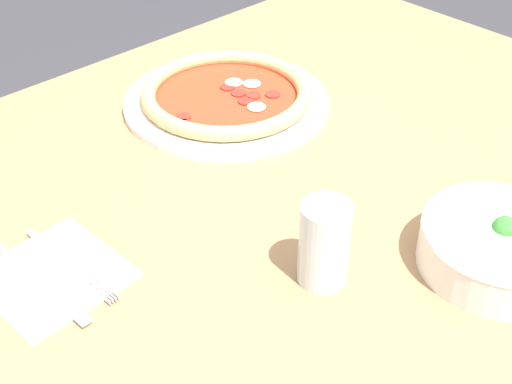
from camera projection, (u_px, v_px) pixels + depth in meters
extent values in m
cube|color=#99724C|center=(339.00, 170.00, 1.11)|extent=(1.19, 1.09, 0.03)
cylinder|color=olive|center=(325.00, 135.00, 1.90)|extent=(0.06, 0.06, 0.73)
cylinder|color=white|center=(227.00, 102.00, 1.23)|extent=(0.36, 0.36, 0.01)
torus|color=tan|center=(226.00, 92.00, 1.22)|extent=(0.30, 0.30, 0.03)
cylinder|color=red|center=(227.00, 98.00, 1.23)|extent=(0.26, 0.26, 0.01)
cylinder|color=maroon|center=(183.00, 124.00, 1.15)|extent=(0.03, 0.03, 0.00)
cylinder|color=maroon|center=(183.00, 117.00, 1.17)|extent=(0.03, 0.03, 0.00)
cylinder|color=maroon|center=(228.00, 87.00, 1.25)|extent=(0.03, 0.03, 0.00)
cylinder|color=maroon|center=(246.00, 101.00, 1.21)|extent=(0.03, 0.03, 0.00)
cylinder|color=maroon|center=(253.00, 96.00, 1.23)|extent=(0.03, 0.03, 0.00)
cylinder|color=maroon|center=(238.00, 93.00, 1.23)|extent=(0.03, 0.03, 0.00)
cylinder|color=maroon|center=(273.00, 95.00, 1.23)|extent=(0.03, 0.03, 0.00)
ellipsoid|color=silver|center=(252.00, 84.00, 1.26)|extent=(0.03, 0.03, 0.01)
ellipsoid|color=silver|center=(256.00, 107.00, 1.19)|extent=(0.03, 0.03, 0.01)
ellipsoid|color=silver|center=(234.00, 82.00, 1.26)|extent=(0.03, 0.03, 0.01)
cylinder|color=white|center=(499.00, 247.00, 0.89)|extent=(0.20, 0.20, 0.06)
torus|color=white|center=(503.00, 232.00, 0.88)|extent=(0.20, 0.20, 0.01)
ellipsoid|color=tan|center=(500.00, 270.00, 0.84)|extent=(0.04, 0.04, 0.02)
ellipsoid|color=tan|center=(451.00, 227.00, 0.89)|extent=(0.03, 0.04, 0.02)
ellipsoid|color=tan|center=(499.00, 222.00, 0.91)|extent=(0.03, 0.04, 0.02)
sphere|color=#388433|center=(505.00, 228.00, 0.88)|extent=(0.03, 0.03, 0.03)
cube|color=white|center=(53.00, 276.00, 0.89)|extent=(0.17, 0.17, 0.00)
cube|color=silver|center=(57.00, 254.00, 0.92)|extent=(0.02, 0.13, 0.00)
cube|color=silver|center=(96.00, 292.00, 0.86)|extent=(0.00, 0.06, 0.00)
cube|color=silver|center=(99.00, 290.00, 0.87)|extent=(0.00, 0.06, 0.00)
cube|color=silver|center=(102.00, 288.00, 0.87)|extent=(0.00, 0.06, 0.00)
cube|color=silver|center=(105.00, 287.00, 0.87)|extent=(0.00, 0.06, 0.00)
cube|color=silver|center=(11.00, 258.00, 0.91)|extent=(0.01, 0.08, 0.01)
cube|color=silver|center=(57.00, 298.00, 0.86)|extent=(0.02, 0.12, 0.00)
cylinder|color=silver|center=(324.00, 244.00, 0.86)|extent=(0.06, 0.06, 0.11)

